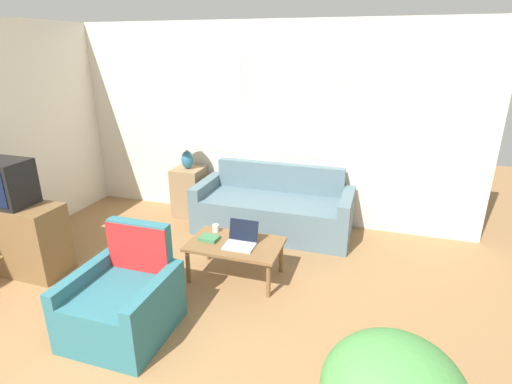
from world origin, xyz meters
TOP-DOWN VIEW (x-y plane):
  - wall_back at (-0.00, 4.14)m, footprint 5.94×0.06m
  - couch at (0.44, 3.71)m, footprint 1.99×0.81m
  - armchair at (-0.23, 1.43)m, footprint 0.78×0.79m
  - tv_dresser at (-1.89, 1.92)m, footprint 1.06×0.45m
  - television at (-1.89, 1.92)m, footprint 0.51×0.38m
  - side_table at (-0.83, 3.83)m, footprint 0.40×0.40m
  - table_lamp at (-0.83, 3.83)m, footprint 0.35×0.35m
  - coffee_table at (0.37, 2.48)m, footprint 0.95×0.59m
  - laptop at (0.44, 2.46)m, footprint 0.30×0.28m
  - cup_navy at (0.08, 2.66)m, footprint 0.07×0.07m
  - book_red at (0.09, 2.47)m, footprint 0.20×0.16m

SIDE VIEW (x-z plane):
  - armchair at x=-0.23m, z-range -0.17..0.71m
  - couch at x=0.44m, z-range -0.14..0.69m
  - side_table at x=-0.83m, z-range 0.00..0.69m
  - coffee_table at x=0.37m, z-range 0.15..0.55m
  - tv_dresser at x=-1.89m, z-range 0.00..0.76m
  - book_red at x=0.09m, z-range 0.39..0.43m
  - cup_navy at x=0.08m, z-range 0.39..0.48m
  - laptop at x=0.44m, z-range 0.33..0.56m
  - television at x=-1.89m, z-range 0.76..1.23m
  - table_lamp at x=-0.83m, z-range 0.79..1.33m
  - wall_back at x=0.00m, z-range 0.01..2.61m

